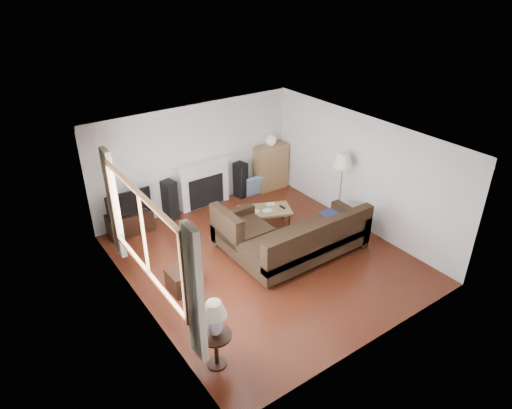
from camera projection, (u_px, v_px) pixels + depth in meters
room at (265, 204)px, 8.48m from camera, size 5.10×5.60×2.54m
window at (144, 235)px, 6.95m from camera, size 0.12×2.74×1.54m
curtain_near at (195, 295)px, 5.95m from camera, size 0.10×0.35×2.10m
curtain_far at (113, 204)px, 8.14m from camera, size 0.10×0.35×2.10m
fireplace at (204, 184)px, 10.77m from camera, size 1.40×0.26×1.15m
tv_stand at (130, 223)px, 9.85m from camera, size 0.95×0.43×0.48m
television at (127, 202)px, 9.61m from camera, size 0.96×0.13×0.55m
speaker_left at (170, 200)px, 10.28m from camera, size 0.31×0.36×0.93m
speaker_right at (241, 180)px, 11.26m from camera, size 0.31×0.35×0.90m
bookshelf at (271, 167)px, 11.63m from camera, size 0.85×0.40×1.16m
globe_lamp at (271, 141)px, 11.29m from camera, size 0.26×0.26×0.26m
sectional_sofa at (306, 238)px, 8.90m from camera, size 2.83×2.07×0.91m
coffee_table at (265, 218)px, 10.06m from camera, size 1.28×1.01×0.44m
footstool at (183, 280)px, 8.16m from camera, size 0.49×0.49×0.40m
floor_lamp at (341, 189)px, 9.97m from camera, size 0.48×0.48×1.67m
side_table at (216, 350)px, 6.58m from camera, size 0.47×0.47×0.59m
table_lamp at (215, 319)px, 6.30m from camera, size 0.35×0.35×0.57m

